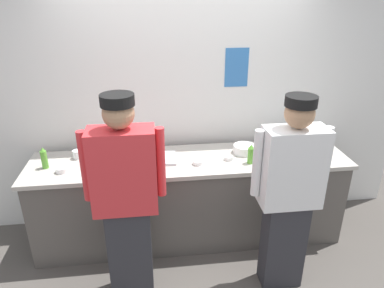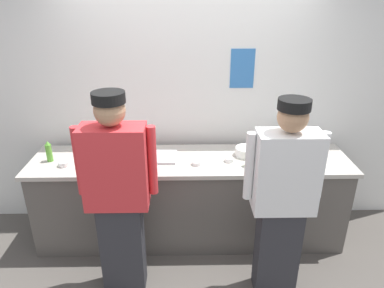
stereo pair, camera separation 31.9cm
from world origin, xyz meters
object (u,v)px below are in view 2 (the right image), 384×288
Objects in this scene: plate_stack_front at (113,156)px; squeeze_bottle_secondary at (251,157)px; chef_center at (283,198)px; deli_cup at (82,149)px; ramekin_red_sauce at (229,160)px; ramekin_yellow_sauce at (64,163)px; squeeze_bottle_primary at (49,152)px; plate_stack_rear at (247,151)px; sheet_tray at (155,157)px; chef_near_left at (118,193)px; ramekin_orange_sauce at (197,163)px; mixing_bowl_steel at (297,150)px.

squeeze_bottle_secondary is at bearing -7.97° from plate_stack_front.
chef_center is 9.09× the size of squeeze_bottle_secondary.
deli_cup reaches higher than plate_stack_front.
ramekin_red_sauce is 1.53m from ramekin_yellow_sauce.
squeeze_bottle_secondary is (1.88, -0.14, -0.01)m from squeeze_bottle_primary.
sheet_tray is (-0.89, -0.04, -0.03)m from plate_stack_rear.
chef_near_left is 17.82× the size of ramekin_yellow_sauce.
ramekin_orange_sauce is 0.89× the size of ramekin_yellow_sauce.
plate_stack_rear is (-0.16, 0.79, 0.03)m from chef_center.
mixing_bowl_steel is at bearing 1.42° from sheet_tray.
chef_near_left is 20.06× the size of ramekin_orange_sauce.
ramekin_red_sauce reaches higher than sheet_tray.
mixing_bowl_steel is (0.49, -0.01, 0.02)m from plate_stack_rear.
deli_cup is (0.10, 0.27, 0.02)m from ramekin_yellow_sauce.
plate_stack_rear is 0.49m from mixing_bowl_steel.
plate_stack_rear is at bearing 35.19° from ramekin_red_sauce.
ramekin_red_sauce is at bearing -144.81° from plate_stack_rear.
mixing_bowl_steel reaches higher than ramekin_red_sauce.
plate_stack_front is at bearing 152.69° from chef_center.
squeeze_bottle_secondary is 1.72m from ramekin_yellow_sauce.
squeeze_bottle_secondary is (1.29, -0.18, 0.07)m from plate_stack_front.
plate_stack_rear is 1.73m from ramekin_yellow_sauce.
deli_cup is (-1.78, 0.87, 0.03)m from chef_center.
mixing_bowl_steel is at bearing 4.67° from ramekin_yellow_sauce.
deli_cup is (-0.73, 0.13, 0.03)m from sheet_tray.
ramekin_orange_sauce is (-0.49, 0.03, -0.07)m from squeeze_bottle_secondary.
ramekin_orange_sauce is at bearing -13.58° from deli_cup.
chef_center reaches higher than plate_stack_front.
chef_center is (1.28, -0.06, -0.02)m from chef_near_left.
ramekin_yellow_sauce is 0.29m from deli_cup.
squeeze_bottle_secondary is at bearing -90.06° from plate_stack_rear.
deli_cup is at bearing 166.42° from ramekin_orange_sauce.
deli_cup is at bearing 153.84° from chef_center.
deli_cup is at bearing 169.35° from squeeze_bottle_secondary.
squeeze_bottle_secondary is (-0.00, -0.22, 0.05)m from plate_stack_rear.
plate_stack_front is at bearing 4.45° from squeeze_bottle_primary.
ramekin_yellow_sauce is (-0.82, -0.15, 0.01)m from sheet_tray.
ramekin_red_sauce is 0.84× the size of ramekin_yellow_sauce.
mixing_bowl_steel is 1.38m from sheet_tray.
sheet_tray is 0.92m from squeeze_bottle_secondary.
chef_near_left is at bearing -146.90° from plate_stack_rear.
ramekin_yellow_sauce is (-1.88, 0.60, 0.01)m from chef_center.
deli_cup reaches higher than ramekin_red_sauce.
squeeze_bottle_secondary is at bearing 105.57° from chef_center.
ramekin_red_sauce is (-0.18, 0.09, -0.07)m from squeeze_bottle_secondary.
squeeze_bottle_secondary is at bearing -1.06° from ramekin_yellow_sauce.
squeeze_bottle_primary reaches higher than ramekin_orange_sauce.
plate_stack_rear is at bearing 178.79° from mixing_bowl_steel.
chef_near_left is 0.73m from sheet_tray.
chef_near_left is 9.30× the size of squeeze_bottle_secondary.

